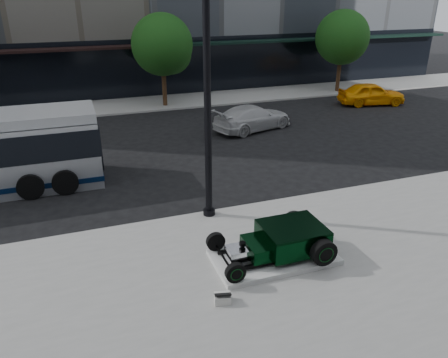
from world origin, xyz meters
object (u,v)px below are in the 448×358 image
object	(u,v)px
hot_rod	(285,239)
white_sedan	(253,118)
lamppost	(208,117)
yellow_taxi	(371,94)

from	to	relation	value
hot_rod	white_sedan	distance (m)	12.58
lamppost	yellow_taxi	distance (m)	18.91
hot_rod	yellow_taxi	xyz separation A→B (m)	(13.70, 14.43, 0.03)
lamppost	yellow_taxi	size ratio (longest dim) A/B	1.70
lamppost	white_sedan	size ratio (longest dim) A/B	1.58
lamppost	yellow_taxi	xyz separation A→B (m)	(14.92, 11.29, -2.75)
hot_rod	white_sedan	world-z (taller)	white_sedan
hot_rod	lamppost	xyz separation A→B (m)	(-1.22, 3.14, 2.78)
hot_rod	yellow_taxi	size ratio (longest dim) A/B	0.75
white_sedan	yellow_taxi	xyz separation A→B (m)	(9.59, 2.53, 0.06)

